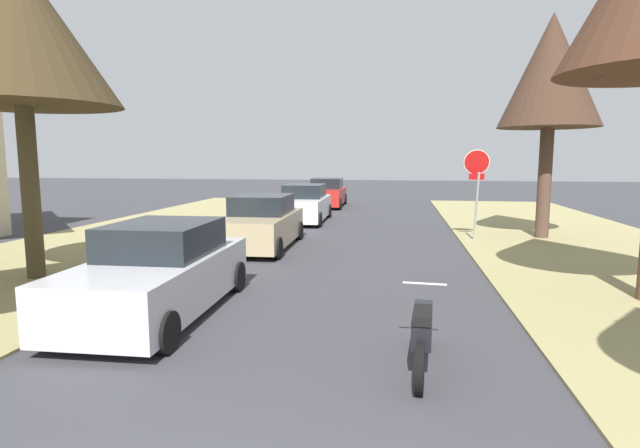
# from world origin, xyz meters

# --- Properties ---
(stop_sign_far) EXTENTS (0.82, 0.72, 2.91)m
(stop_sign_far) POSITION_xyz_m (4.07, 14.64, 2.15)
(stop_sign_far) COLOR #9EA0A5
(stop_sign_far) RESTS_ON grass_verge_right
(street_tree_right_mid_b) EXTENTS (3.20, 3.20, 7.24)m
(street_tree_right_mid_b) POSITION_xyz_m (6.37, 15.50, 5.41)
(street_tree_right_mid_b) COLOR #4D372B
(street_tree_right_mid_b) RESTS_ON grass_verge_right
(street_tree_left_mid_a) EXTENTS (4.05, 4.05, 6.91)m
(street_tree_left_mid_a) POSITION_xyz_m (-6.35, 7.81, 5.34)
(street_tree_left_mid_a) COLOR #493D26
(street_tree_left_mid_a) RESTS_ON grass_verge_left
(parked_sedan_silver) EXTENTS (2.02, 4.44, 1.57)m
(parked_sedan_silver) POSITION_xyz_m (-2.44, 5.91, 0.72)
(parked_sedan_silver) COLOR #BCBCC1
(parked_sedan_silver) RESTS_ON ground
(parked_sedan_tan) EXTENTS (2.02, 4.44, 1.57)m
(parked_sedan_tan) POSITION_xyz_m (-2.47, 12.47, 0.72)
(parked_sedan_tan) COLOR tan
(parked_sedan_tan) RESTS_ON ground
(parked_sedan_white) EXTENTS (2.02, 4.44, 1.57)m
(parked_sedan_white) POSITION_xyz_m (-2.35, 18.80, 0.72)
(parked_sedan_white) COLOR white
(parked_sedan_white) RESTS_ON ground
(parked_sedan_red) EXTENTS (2.02, 4.44, 1.57)m
(parked_sedan_red) POSITION_xyz_m (-2.34, 25.58, 0.72)
(parked_sedan_red) COLOR red
(parked_sedan_red) RESTS_ON ground
(parked_motorcycle) EXTENTS (0.60, 2.05, 0.97)m
(parked_motorcycle) POSITION_xyz_m (1.94, 4.27, 0.48)
(parked_motorcycle) COLOR black
(parked_motorcycle) RESTS_ON ground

